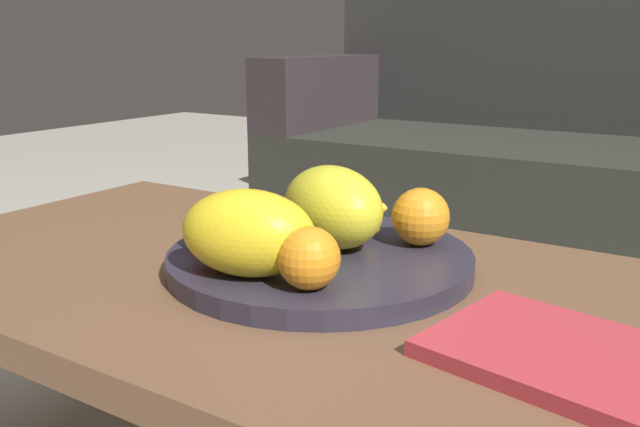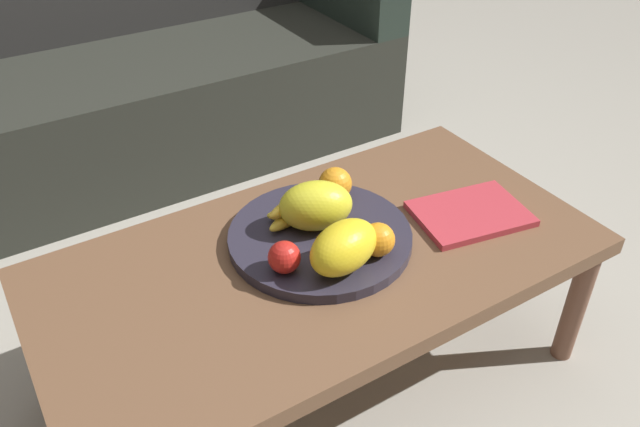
{
  "view_description": "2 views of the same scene",
  "coord_description": "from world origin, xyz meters",
  "px_view_note": "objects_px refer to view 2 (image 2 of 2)",
  "views": [
    {
      "loc": [
        0.47,
        -0.67,
        0.68
      ],
      "look_at": [
        0.02,
        0.04,
        0.46
      ],
      "focal_mm": 37.71,
      "sensor_mm": 36.0,
      "label": 1
    },
    {
      "loc": [
        -0.55,
        -0.89,
        1.24
      ],
      "look_at": [
        0.02,
        0.04,
        0.46
      ],
      "focal_mm": 35.87,
      "sensor_mm": 36.0,
      "label": 2
    }
  ],
  "objects_px": {
    "couch": "(153,72)",
    "magazine": "(470,214)",
    "fruit_bowl": "(320,237)",
    "apple_front": "(284,257)",
    "coffee_table": "(321,268)",
    "melon_smaller_beside": "(316,206)",
    "banana_bunch": "(297,211)",
    "orange_left": "(378,240)",
    "orange_front": "(335,184)",
    "melon_large_front": "(344,247)"
  },
  "relations": [
    {
      "from": "couch",
      "to": "magazine",
      "type": "relative_size",
      "value": 6.8
    },
    {
      "from": "fruit_bowl",
      "to": "apple_front",
      "type": "bearing_deg",
      "value": -151.4
    },
    {
      "from": "coffee_table",
      "to": "couch",
      "type": "height_order",
      "value": "couch"
    },
    {
      "from": "melon_smaller_beside",
      "to": "coffee_table",
      "type": "bearing_deg",
      "value": -112.25
    },
    {
      "from": "melon_smaller_beside",
      "to": "banana_bunch",
      "type": "bearing_deg",
      "value": 122.31
    },
    {
      "from": "orange_left",
      "to": "banana_bunch",
      "type": "relative_size",
      "value": 0.43
    },
    {
      "from": "fruit_bowl",
      "to": "orange_left",
      "type": "bearing_deg",
      "value": -62.7
    },
    {
      "from": "magazine",
      "to": "fruit_bowl",
      "type": "bearing_deg",
      "value": 173.79
    },
    {
      "from": "melon_smaller_beside",
      "to": "orange_left",
      "type": "height_order",
      "value": "melon_smaller_beside"
    },
    {
      "from": "coffee_table",
      "to": "banana_bunch",
      "type": "bearing_deg",
      "value": 89.84
    },
    {
      "from": "coffee_table",
      "to": "orange_left",
      "type": "height_order",
      "value": "orange_left"
    },
    {
      "from": "fruit_bowl",
      "to": "magazine",
      "type": "height_order",
      "value": "fruit_bowl"
    },
    {
      "from": "couch",
      "to": "orange_left",
      "type": "distance_m",
      "value": 1.38
    },
    {
      "from": "couch",
      "to": "orange_front",
      "type": "height_order",
      "value": "couch"
    },
    {
      "from": "banana_bunch",
      "to": "coffee_table",
      "type": "bearing_deg",
      "value": -90.16
    },
    {
      "from": "orange_front",
      "to": "orange_left",
      "type": "relative_size",
      "value": 1.1
    },
    {
      "from": "orange_left",
      "to": "melon_large_front",
      "type": "bearing_deg",
      "value": -179.84
    },
    {
      "from": "fruit_bowl",
      "to": "melon_smaller_beside",
      "type": "bearing_deg",
      "value": 80.04
    },
    {
      "from": "fruit_bowl",
      "to": "banana_bunch",
      "type": "xyz_separation_m",
      "value": [
        -0.02,
        0.06,
        0.04
      ]
    },
    {
      "from": "orange_front",
      "to": "orange_left",
      "type": "distance_m",
      "value": 0.22
    },
    {
      "from": "apple_front",
      "to": "magazine",
      "type": "xyz_separation_m",
      "value": [
        0.47,
        -0.03,
        -0.05
      ]
    },
    {
      "from": "fruit_bowl",
      "to": "orange_front",
      "type": "xyz_separation_m",
      "value": [
        0.1,
        0.09,
        0.05
      ]
    },
    {
      "from": "melon_smaller_beside",
      "to": "apple_front",
      "type": "xyz_separation_m",
      "value": [
        -0.13,
        -0.09,
        -0.02
      ]
    },
    {
      "from": "melon_large_front",
      "to": "melon_smaller_beside",
      "type": "xyz_separation_m",
      "value": [
        0.02,
        0.15,
        0.0
      ]
    },
    {
      "from": "couch",
      "to": "fruit_bowl",
      "type": "height_order",
      "value": "couch"
    },
    {
      "from": "orange_left",
      "to": "magazine",
      "type": "height_order",
      "value": "orange_left"
    },
    {
      "from": "orange_front",
      "to": "banana_bunch",
      "type": "bearing_deg",
      "value": -165.81
    },
    {
      "from": "orange_front",
      "to": "melon_smaller_beside",
      "type": "bearing_deg",
      "value": -143.71
    },
    {
      "from": "orange_front",
      "to": "apple_front",
      "type": "distance_m",
      "value": 0.28
    },
    {
      "from": "apple_front",
      "to": "magazine",
      "type": "bearing_deg",
      "value": -4.23
    },
    {
      "from": "banana_bunch",
      "to": "orange_left",
      "type": "bearing_deg",
      "value": -65.75
    },
    {
      "from": "apple_front",
      "to": "banana_bunch",
      "type": "bearing_deg",
      "value": 51.61
    },
    {
      "from": "couch",
      "to": "banana_bunch",
      "type": "height_order",
      "value": "couch"
    },
    {
      "from": "apple_front",
      "to": "melon_large_front",
      "type": "bearing_deg",
      "value": -27.13
    },
    {
      "from": "melon_large_front",
      "to": "melon_smaller_beside",
      "type": "bearing_deg",
      "value": 80.89
    },
    {
      "from": "magazine",
      "to": "orange_left",
      "type": "bearing_deg",
      "value": -165.48
    },
    {
      "from": "coffee_table",
      "to": "orange_front",
      "type": "distance_m",
      "value": 0.21
    },
    {
      "from": "fruit_bowl",
      "to": "apple_front",
      "type": "distance_m",
      "value": 0.15
    },
    {
      "from": "coffee_table",
      "to": "couch",
      "type": "relative_size",
      "value": 0.7
    },
    {
      "from": "melon_smaller_beside",
      "to": "magazine",
      "type": "distance_m",
      "value": 0.37
    },
    {
      "from": "orange_front",
      "to": "banana_bunch",
      "type": "xyz_separation_m",
      "value": [
        -0.12,
        -0.03,
        -0.01
      ]
    },
    {
      "from": "fruit_bowl",
      "to": "melon_large_front",
      "type": "relative_size",
      "value": 2.47
    },
    {
      "from": "couch",
      "to": "melon_large_front",
      "type": "relative_size",
      "value": 10.53
    },
    {
      "from": "melon_smaller_beside",
      "to": "apple_front",
      "type": "distance_m",
      "value": 0.16
    },
    {
      "from": "orange_front",
      "to": "magazine",
      "type": "xyz_separation_m",
      "value": [
        0.24,
        -0.2,
        -0.06
      ]
    },
    {
      "from": "banana_bunch",
      "to": "apple_front",
      "type": "bearing_deg",
      "value": -128.39
    },
    {
      "from": "orange_left",
      "to": "fruit_bowl",
      "type": "bearing_deg",
      "value": 117.3
    },
    {
      "from": "orange_front",
      "to": "orange_left",
      "type": "bearing_deg",
      "value": -99.47
    },
    {
      "from": "coffee_table",
      "to": "banana_bunch",
      "type": "height_order",
      "value": "banana_bunch"
    },
    {
      "from": "apple_front",
      "to": "melon_smaller_beside",
      "type": "bearing_deg",
      "value": 35.56
    }
  ]
}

